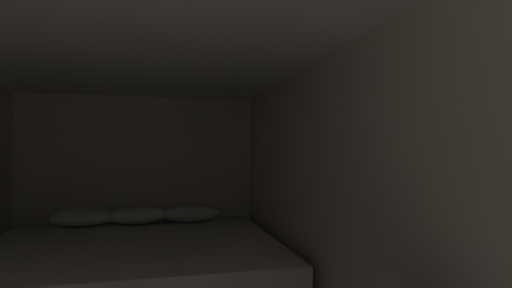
% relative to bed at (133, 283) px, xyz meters
% --- Properties ---
extents(wall_back, '(2.61, 0.05, 2.07)m').
position_rel_bed_xyz_m(wall_back, '(0.00, 1.09, 0.67)').
color(wall_back, beige).
rests_on(wall_back, ground).
extents(wall_right, '(0.05, 4.74, 2.07)m').
position_rel_bed_xyz_m(wall_right, '(1.28, -1.31, 0.67)').
color(wall_right, beige).
rests_on(wall_right, ground).
extents(ceiling_slab, '(2.61, 4.74, 0.05)m').
position_rel_bed_xyz_m(ceiling_slab, '(0.00, -1.31, 1.73)').
color(ceiling_slab, white).
rests_on(ceiling_slab, wall_left).
extents(bed, '(2.39, 2.08, 0.89)m').
position_rel_bed_xyz_m(bed, '(0.00, 0.00, 0.00)').
color(bed, tan).
rests_on(bed, ground).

